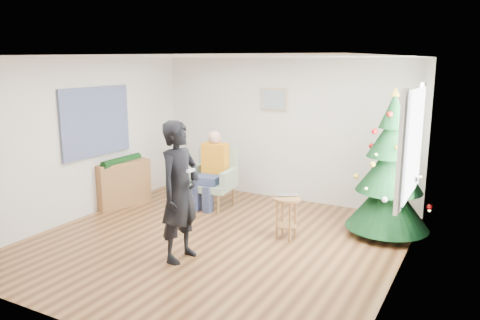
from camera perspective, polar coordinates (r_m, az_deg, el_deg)
The scene contains 19 objects.
floor at distance 6.83m, azimuth -3.18°, elevation -9.92°, with size 5.00×5.00×0.00m, color brown.
ceiling at distance 6.33m, azimuth -3.46°, elevation 12.46°, with size 5.00×5.00×0.00m, color white.
wall_back at distance 8.65m, azimuth 5.41°, elevation 3.68°, with size 5.00×5.00×0.00m, color silver.
wall_front at distance 4.58m, azimuth -19.97°, elevation -4.58°, with size 5.00×5.00×0.00m, color silver.
wall_left at distance 8.03m, azimuth -18.70°, elevation 2.45°, with size 5.00×5.00×0.00m, color silver.
wall_right at distance 5.59m, azimuth 19.09°, elevation -1.57°, with size 5.00×5.00×0.00m, color silver.
window_panel at distance 6.53m, azimuth 20.41°, elevation 2.01°, with size 0.04×1.30×1.40m, color white.
curtains at distance 6.53m, azimuth 20.15°, elevation 2.04°, with size 0.05×1.75×1.50m.
christmas_tree at distance 7.14m, azimuth 17.83°, elevation -1.21°, with size 1.21×1.21×2.19m.
stool at distance 6.90m, azimuth 5.65°, elevation -6.91°, with size 0.41×0.41×0.62m.
laptop at distance 6.81m, azimuth 5.71°, elevation -4.40°, with size 0.34×0.22×0.03m, color silver.
armchair at distance 8.35m, azimuth -3.33°, elevation -3.03°, with size 0.86×0.80×1.03m.
seated_person at distance 8.22m, azimuth -3.53°, elevation -1.02°, with size 0.47×0.67×1.34m.
standing_man at distance 6.03m, azimuth -7.34°, elevation -3.83°, with size 0.67×0.44×1.83m, color black.
game_controller at distance 5.82m, azimuth -6.03°, elevation -1.28°, with size 0.04×0.13×0.04m, color white.
console at distance 8.59m, azimuth -14.10°, elevation -2.83°, with size 0.30×1.00×0.80m, color brown.
garland at distance 8.49m, azimuth -14.24°, elevation -0.09°, with size 0.14×0.14×0.90m, color black.
tapestry at distance 8.17m, azimuth -17.10°, elevation 4.48°, with size 0.03×1.50×1.15m, color black.
framed_picture at distance 8.63m, azimuth 4.15°, elevation 7.36°, with size 0.52×0.05×0.42m.
Camera 1 is at (3.33, -5.39, 2.56)m, focal length 35.00 mm.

